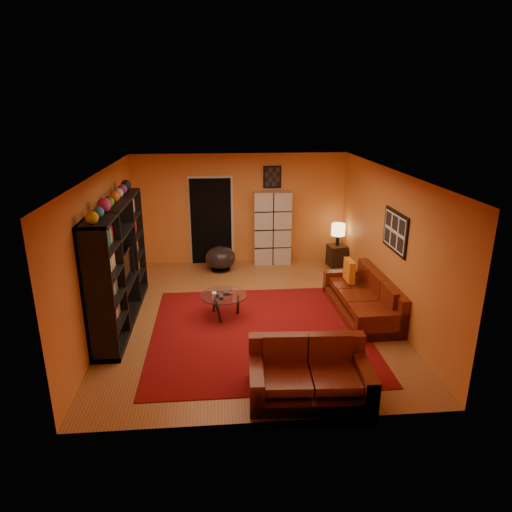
{
  "coord_description": "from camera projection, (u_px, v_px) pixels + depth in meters",
  "views": [
    {
      "loc": [
        -0.55,
        -7.59,
        3.69
      ],
      "look_at": [
        0.12,
        0.1,
        1.09
      ],
      "focal_mm": 32.0,
      "sensor_mm": 36.0,
      "label": 1
    }
  ],
  "objects": [
    {
      "name": "wall_front",
      "position": [
        269.0,
        326.0,
        5.14
      ],
      "size": [
        6.0,
        0.0,
        6.0
      ],
      "primitive_type": "plane",
      "rotation": [
        -1.57,
        0.0,
        0.0
      ],
      "color": "orange",
      "rests_on": "floor"
    },
    {
      "name": "floor",
      "position": [
        250.0,
        314.0,
        8.39
      ],
      "size": [
        6.0,
        6.0,
        0.0
      ],
      "primitive_type": "plane",
      "color": "brown",
      "rests_on": "ground"
    },
    {
      "name": "storage_cabinet",
      "position": [
        272.0,
        228.0,
        10.81
      ],
      "size": [
        0.88,
        0.41,
        1.74
      ],
      "primitive_type": "cube",
      "rotation": [
        0.0,
        0.0,
        -0.02
      ],
      "color": "beige",
      "rests_on": "floor"
    },
    {
      "name": "loveseat",
      "position": [
        309.0,
        373.0,
        6.07
      ],
      "size": [
        1.65,
        1.04,
        0.85
      ],
      "rotation": [
        0.0,
        0.0,
        1.52
      ],
      "color": "#53160B",
      "rests_on": "rug"
    },
    {
      "name": "tv",
      "position": [
        122.0,
        266.0,
        7.91
      ],
      "size": [
        0.96,
        0.13,
        0.56
      ],
      "primitive_type": "imported",
      "rotation": [
        0.0,
        0.0,
        1.57
      ],
      "color": "black",
      "rests_on": "entertainment_unit"
    },
    {
      "name": "wall_right",
      "position": [
        389.0,
        243.0,
        8.18
      ],
      "size": [
        0.0,
        6.0,
        6.0
      ],
      "primitive_type": "plane",
      "rotation": [
        1.57,
        0.0,
        -1.57
      ],
      "color": "orange",
      "rests_on": "floor"
    },
    {
      "name": "table_lamp",
      "position": [
        338.0,
        230.0,
        10.61
      ],
      "size": [
        0.32,
        0.32,
        0.53
      ],
      "color": "black",
      "rests_on": "side_table"
    },
    {
      "name": "coffee_table",
      "position": [
        224.0,
        297.0,
        8.18
      ],
      "size": [
        0.84,
        0.84,
        0.42
      ],
      "rotation": [
        0.0,
        0.0,
        0.13
      ],
      "color": "silver",
      "rests_on": "floor"
    },
    {
      "name": "doorway",
      "position": [
        211.0,
        221.0,
        10.8
      ],
      "size": [
        0.95,
        0.1,
        2.04
      ],
      "primitive_type": "cube",
      "color": "black",
      "rests_on": "floor"
    },
    {
      "name": "side_table",
      "position": [
        337.0,
        256.0,
        10.81
      ],
      "size": [
        0.46,
        0.46,
        0.5
      ],
      "primitive_type": "cube",
      "rotation": [
        0.0,
        0.0,
        0.15
      ],
      "color": "black",
      "rests_on": "floor"
    },
    {
      "name": "wall_art_right",
      "position": [
        395.0,
        232.0,
        7.8
      ],
      "size": [
        0.03,
        1.0,
        0.7
      ],
      "primitive_type": "cube",
      "color": "black",
      "rests_on": "wall_right"
    },
    {
      "name": "sofa",
      "position": [
        366.0,
        298.0,
        8.36
      ],
      "size": [
        0.95,
        2.2,
        0.85
      ],
      "rotation": [
        0.0,
        0.0,
        0.03
      ],
      "color": "#53160B",
      "rests_on": "rug"
    },
    {
      "name": "ceiling",
      "position": [
        249.0,
        172.0,
        7.56
      ],
      "size": [
        6.0,
        6.0,
        0.0
      ],
      "primitive_type": "plane",
      "rotation": [
        3.14,
        0.0,
        0.0
      ],
      "color": "white",
      "rests_on": "wall_back"
    },
    {
      "name": "wall_art_back",
      "position": [
        272.0,
        177.0,
        10.61
      ],
      "size": [
        0.42,
        0.03,
        0.52
      ],
      "primitive_type": "cube",
      "color": "black",
      "rests_on": "wall_back"
    },
    {
      "name": "wall_back",
      "position": [
        240.0,
        209.0,
        10.8
      ],
      "size": [
        6.0,
        0.0,
        6.0
      ],
      "primitive_type": "plane",
      "rotation": [
        1.57,
        0.0,
        0.0
      ],
      "color": "orange",
      "rests_on": "floor"
    },
    {
      "name": "rug",
      "position": [
        259.0,
        332.0,
        7.73
      ],
      "size": [
        3.6,
        3.6,
        0.01
      ],
      "primitive_type": "cube",
      "color": "#5F0A0E",
      "rests_on": "floor"
    },
    {
      "name": "wall_left",
      "position": [
        104.0,
        251.0,
        7.76
      ],
      "size": [
        0.0,
        6.0,
        6.0
      ],
      "primitive_type": "plane",
      "rotation": [
        1.57,
        0.0,
        1.57
      ],
      "color": "orange",
      "rests_on": "floor"
    },
    {
      "name": "throw_pillow",
      "position": [
        349.0,
        271.0,
        8.76
      ],
      "size": [
        0.12,
        0.42,
        0.42
      ],
      "primitive_type": "cube",
      "color": "orange",
      "rests_on": "sofa"
    },
    {
      "name": "entertainment_unit",
      "position": [
        118.0,
        264.0,
        7.86
      ],
      "size": [
        0.45,
        3.0,
        2.1
      ],
      "primitive_type": "cube",
      "color": "black",
      "rests_on": "floor"
    },
    {
      "name": "bowl_chair",
      "position": [
        220.0,
        258.0,
        10.48
      ],
      "size": [
        0.7,
        0.7,
        0.57
      ],
      "color": "black",
      "rests_on": "floor"
    }
  ]
}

